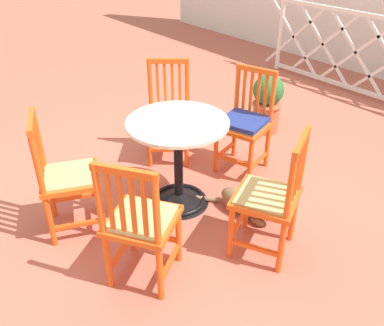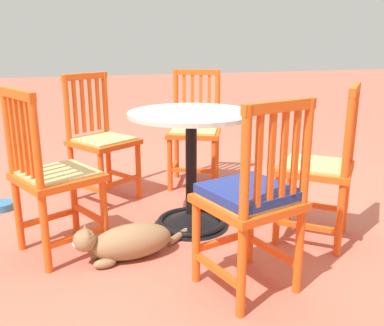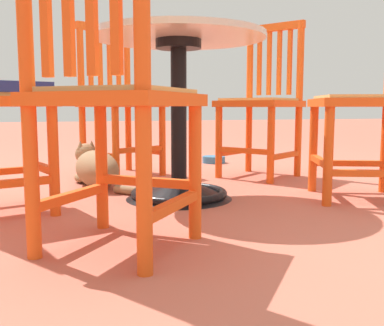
{
  "view_description": "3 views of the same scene",
  "coord_description": "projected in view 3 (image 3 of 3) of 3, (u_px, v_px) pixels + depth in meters",
  "views": [
    {
      "loc": [
        2.21,
        -1.58,
        2.03
      ],
      "look_at": [
        0.14,
        0.12,
        0.37
      ],
      "focal_mm": 38.35,
      "sensor_mm": 36.0,
      "label": 1
    },
    {
      "loc": [
        0.8,
        2.48,
        1.14
      ],
      "look_at": [
        0.09,
        0.12,
        0.44
      ],
      "focal_mm": 40.44,
      "sensor_mm": 36.0,
      "label": 2
    },
    {
      "loc": [
        -1.85,
        0.63,
        0.41
      ],
      "look_at": [
        -0.0,
        0.01,
        0.17
      ],
      "focal_mm": 42.2,
      "sensor_mm": 36.0,
      "label": 3
    }
  ],
  "objects": [
    {
      "name": "orange_chair_tucked_in",
      "position": [
        368.0,
        102.0,
        1.99
      ],
      "size": [
        0.53,
        0.53,
        0.91
      ],
      "color": "#EA5619",
      "rests_on": "ground_plane"
    },
    {
      "name": "orange_chair_by_planter",
      "position": [
        119.0,
        104.0,
        2.71
      ],
      "size": [
        0.53,
        0.53,
        0.91
      ],
      "color": "#EA5619",
      "rests_on": "ground_plane"
    },
    {
      "name": "orange_chair_near_fence",
      "position": [
        112.0,
        99.0,
        1.25
      ],
      "size": [
        0.56,
        0.56,
        0.91
      ],
      "color": "#EA5619",
      "rests_on": "ground_plane"
    },
    {
      "name": "orange_chair_facing_out",
      "position": [
        262.0,
        104.0,
        2.66
      ],
      "size": [
        0.55,
        0.55,
        0.91
      ],
      "color": "#EA5619",
      "rests_on": "ground_plane"
    },
    {
      "name": "tabby_cat",
      "position": [
        95.0,
        168.0,
        2.37
      ],
      "size": [
        0.71,
        0.35,
        0.23
      ],
      "color": "#8E704C",
      "rests_on": "ground_plane"
    },
    {
      "name": "pet_water_bowl",
      "position": [
        214.0,
        160.0,
        3.37
      ],
      "size": [
        0.17,
        0.17,
        0.05
      ],
      "primitive_type": "cylinder",
      "color": "teal",
      "rests_on": "ground_plane"
    },
    {
      "name": "ground_plane",
      "position": [
        193.0,
        201.0,
        1.99
      ],
      "size": [
        24.0,
        24.0,
        0.0
      ],
      "primitive_type": "plane",
      "color": "#BC604C"
    },
    {
      "name": "cafe_table",
      "position": [
        179.0,
        136.0,
        2.01
      ],
      "size": [
        0.76,
        0.76,
        0.73
      ],
      "color": "black",
      "rests_on": "ground_plane"
    }
  ]
}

